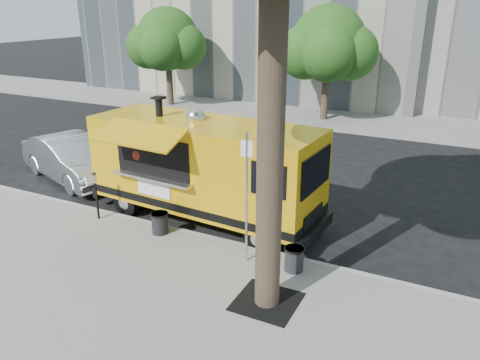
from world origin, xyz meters
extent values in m
plane|color=black|center=(0.00, 0.00, 0.00)|extent=(120.00, 120.00, 0.00)
cube|color=gray|center=(0.00, -4.00, 0.07)|extent=(60.00, 6.00, 0.15)
cube|color=#999993|center=(0.00, -0.93, 0.07)|extent=(60.00, 0.14, 0.16)
cube|color=gray|center=(0.00, 13.50, 0.07)|extent=(60.00, 5.00, 0.15)
cylinder|color=#33261C|center=(2.60, -2.80, 3.40)|extent=(0.48, 0.48, 6.50)
cube|color=black|center=(2.60, -2.80, 0.15)|extent=(1.20, 1.20, 0.02)
cylinder|color=#33261C|center=(-10.00, 12.30, 1.45)|extent=(0.36, 0.36, 2.60)
sphere|color=#1E4D14|center=(-10.00, 12.30, 3.79)|extent=(3.42, 3.42, 3.42)
cylinder|color=#33261C|center=(-1.00, 12.70, 1.45)|extent=(0.36, 0.36, 2.60)
sphere|color=#1E4D14|center=(-1.00, 12.70, 3.85)|extent=(3.60, 3.60, 3.60)
cylinder|color=silver|center=(1.55, -1.55, 1.65)|extent=(0.06, 0.06, 3.00)
cube|color=white|center=(1.55, -1.55, 2.80)|extent=(0.28, 0.02, 0.35)
cylinder|color=black|center=(-3.00, -1.35, 0.68)|extent=(0.06, 0.06, 1.05)
cube|color=silver|center=(-3.00, -1.35, 1.30)|extent=(0.10, 0.08, 0.22)
sphere|color=black|center=(-3.00, -1.35, 1.43)|extent=(0.11, 0.11, 0.11)
cube|color=#E1A60B|center=(-0.55, 0.20, 1.61)|extent=(6.39, 2.53, 2.26)
cube|color=black|center=(-0.55, 0.20, 0.69)|extent=(6.41, 2.55, 0.21)
cube|color=black|center=(2.66, -0.01, 0.43)|extent=(0.31, 2.02, 0.29)
cube|color=black|center=(-3.75, 0.41, 0.43)|extent=(0.31, 2.02, 0.29)
cube|color=black|center=(2.60, -0.01, 1.97)|extent=(0.16, 1.69, 0.92)
cylinder|color=black|center=(1.56, -0.83, 0.39)|extent=(0.79, 0.32, 0.77)
cylinder|color=black|center=(1.68, 0.94, 0.39)|extent=(0.79, 0.32, 0.77)
cylinder|color=black|center=(-2.67, -0.55, 0.39)|extent=(0.79, 0.32, 0.77)
cylinder|color=black|center=(-2.55, 1.22, 0.39)|extent=(0.79, 0.32, 0.77)
cube|color=black|center=(-1.48, -0.74, 1.97)|extent=(2.32, 0.33, 1.01)
cube|color=silver|center=(-1.49, -0.90, 1.43)|extent=(2.53, 0.52, 0.06)
cube|color=#E1A60B|center=(-1.51, -1.24, 2.66)|extent=(2.47, 1.07, 0.41)
cube|color=white|center=(-1.48, -0.82, 1.13)|extent=(1.06, 0.11, 0.48)
cylinder|color=black|center=(-1.99, 0.30, 2.99)|extent=(0.19, 0.19, 0.53)
sphere|color=silver|center=(-0.92, 0.42, 2.79)|extent=(0.54, 0.54, 0.54)
sphere|color=maroon|center=(-1.99, -0.41, 1.92)|extent=(0.81, 0.81, 0.81)
cylinder|color=#FF590C|center=(-2.00, -0.64, 1.79)|extent=(0.33, 0.14, 0.33)
imported|color=silver|center=(-6.18, 0.89, 0.74)|extent=(4.75, 2.92, 1.48)
cylinder|color=black|center=(-1.00, -1.30, 0.42)|extent=(0.42, 0.42, 0.54)
cylinder|color=black|center=(-1.00, -1.30, 0.67)|extent=(0.45, 0.45, 0.04)
cylinder|color=black|center=(2.66, -1.46, 0.42)|extent=(0.41, 0.41, 0.54)
cylinder|color=black|center=(2.66, -1.46, 0.67)|extent=(0.45, 0.45, 0.04)
camera|label=1|loc=(5.57, -9.94, 5.62)|focal=35.00mm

